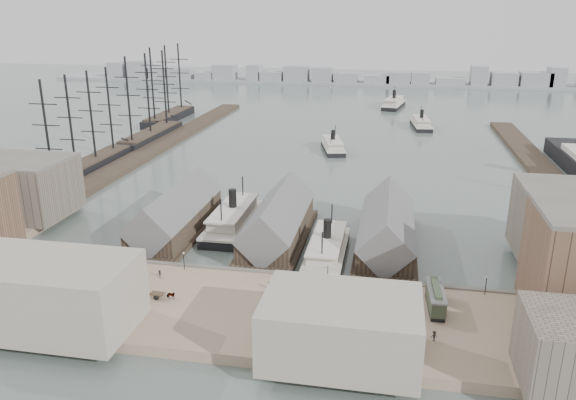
% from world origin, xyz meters
% --- Properties ---
extents(ground, '(900.00, 900.00, 0.00)m').
position_xyz_m(ground, '(0.00, 0.00, 0.00)').
color(ground, '#4D5955').
rests_on(ground, ground).
extents(quay, '(180.00, 30.00, 2.00)m').
position_xyz_m(quay, '(0.00, -20.00, 1.00)').
color(quay, '#8B745E').
rests_on(quay, ground).
extents(seawall, '(180.00, 1.20, 2.30)m').
position_xyz_m(seawall, '(0.00, -5.20, 1.15)').
color(seawall, '#59544C').
rests_on(seawall, ground).
extents(west_wharf, '(10.00, 220.00, 1.60)m').
position_xyz_m(west_wharf, '(-68.00, 100.00, 0.80)').
color(west_wharf, '#2D231C').
rests_on(west_wharf, ground).
extents(east_wharf, '(10.00, 180.00, 1.60)m').
position_xyz_m(east_wharf, '(78.00, 90.00, 0.80)').
color(east_wharf, '#2D231C').
rests_on(east_wharf, ground).
extents(ferry_shed_west, '(14.00, 42.00, 12.60)m').
position_xyz_m(ferry_shed_west, '(-26.00, 16.88, 4.64)').
color(ferry_shed_west, '#2D231C').
rests_on(ferry_shed_west, ground).
extents(ferry_shed_center, '(14.00, 42.00, 12.60)m').
position_xyz_m(ferry_shed_center, '(0.00, 16.88, 4.64)').
color(ferry_shed_center, '#2D231C').
rests_on(ferry_shed_center, ground).
extents(ferry_shed_east, '(14.00, 42.00, 12.60)m').
position_xyz_m(ferry_shed_east, '(26.00, 16.88, 4.64)').
color(ferry_shed_east, '#2D231C').
rests_on(ferry_shed_east, ground).
extents(warehouse_west_back, '(26.00, 20.00, 14.00)m').
position_xyz_m(warehouse_west_back, '(-70.00, 18.00, 9.00)').
color(warehouse_west_back, '#60564C').
rests_on(warehouse_west_back, west_land).
extents(street_bldg_center, '(24.00, 16.00, 10.00)m').
position_xyz_m(street_bldg_center, '(20.00, -32.00, 7.00)').
color(street_bldg_center, gray).
rests_on(street_bldg_center, quay).
extents(street_bldg_west, '(30.00, 16.00, 12.00)m').
position_xyz_m(street_bldg_west, '(-30.00, -32.00, 8.00)').
color(street_bldg_west, gray).
rests_on(street_bldg_west, quay).
extents(lamp_post_far_w, '(0.44, 0.44, 3.92)m').
position_xyz_m(lamp_post_far_w, '(-45.00, -7.00, 4.71)').
color(lamp_post_far_w, black).
rests_on(lamp_post_far_w, quay).
extents(lamp_post_near_w, '(0.44, 0.44, 3.92)m').
position_xyz_m(lamp_post_near_w, '(-15.00, -7.00, 4.71)').
color(lamp_post_near_w, black).
rests_on(lamp_post_near_w, quay).
extents(lamp_post_near_e, '(0.44, 0.44, 3.92)m').
position_xyz_m(lamp_post_near_e, '(15.00, -7.00, 4.71)').
color(lamp_post_near_e, black).
rests_on(lamp_post_near_e, quay).
extents(lamp_post_far_e, '(0.44, 0.44, 3.92)m').
position_xyz_m(lamp_post_far_e, '(45.00, -7.00, 4.71)').
color(lamp_post_far_e, black).
rests_on(lamp_post_far_e, quay).
extents(far_shore, '(500.00, 40.00, 15.72)m').
position_xyz_m(far_shore, '(-2.07, 334.14, 3.91)').
color(far_shore, gray).
rests_on(far_shore, ground).
extents(ferry_docked_west, '(9.21, 30.69, 10.96)m').
position_xyz_m(ferry_docked_west, '(-13.00, 22.89, 2.57)').
color(ferry_docked_west, black).
rests_on(ferry_docked_west, ground).
extents(ferry_docked_east, '(8.36, 27.88, 9.96)m').
position_xyz_m(ferry_docked_east, '(13.00, 8.27, 2.33)').
color(ferry_docked_east, black).
rests_on(ferry_docked_east, ground).
extents(ferry_open_near, '(13.01, 25.64, 8.78)m').
position_xyz_m(ferry_open_near, '(2.77, 112.49, 2.06)').
color(ferry_open_near, black).
rests_on(ferry_open_near, ground).
extents(ferry_open_mid, '(10.47, 26.56, 9.24)m').
position_xyz_m(ferry_open_mid, '(39.28, 167.02, 2.17)').
color(ferry_open_mid, black).
rests_on(ferry_open_mid, ground).
extents(ferry_open_far, '(14.17, 31.22, 10.75)m').
position_xyz_m(ferry_open_far, '(25.71, 225.17, 2.52)').
color(ferry_open_far, black).
rests_on(ferry_open_far, ground).
extents(sailing_ship_near, '(8.28, 57.04, 34.04)m').
position_xyz_m(sailing_ship_near, '(-77.92, 64.86, 2.50)').
color(sailing_ship_near, black).
rests_on(sailing_ship_near, ground).
extents(sailing_ship_mid, '(8.95, 51.72, 36.80)m').
position_xyz_m(sailing_ship_mid, '(-76.94, 116.80, 2.64)').
color(sailing_ship_mid, black).
rests_on(sailing_ship_mid, ground).
extents(sailing_ship_far, '(9.10, 50.53, 37.39)m').
position_xyz_m(sailing_ship_far, '(-86.87, 161.88, 2.70)').
color(sailing_ship_far, black).
rests_on(sailing_ship_far, ground).
extents(tram, '(3.36, 10.86, 3.82)m').
position_xyz_m(tram, '(35.36, -13.97, 3.95)').
color(tram, black).
rests_on(tram, quay).
extents(horse_cart_left, '(4.73, 2.22, 1.44)m').
position_xyz_m(horse_cart_left, '(-30.95, -17.77, 2.76)').
color(horse_cart_left, black).
rests_on(horse_cart_left, quay).
extents(horse_cart_center, '(4.89, 1.66, 1.57)m').
position_xyz_m(horse_cart_center, '(-13.70, -19.73, 2.80)').
color(horse_cart_center, black).
rests_on(horse_cart_center, quay).
extents(horse_cart_right, '(4.69, 3.41, 1.46)m').
position_xyz_m(horse_cart_right, '(18.50, -22.31, 2.76)').
color(horse_cart_right, black).
rests_on(horse_cart_right, quay).
extents(pedestrian_0, '(0.76, 0.76, 1.70)m').
position_xyz_m(pedestrian_0, '(-51.72, -9.88, 2.85)').
color(pedestrian_0, black).
rests_on(pedestrian_0, quay).
extents(pedestrian_1, '(0.97, 0.84, 1.70)m').
position_xyz_m(pedestrian_1, '(-40.80, -19.20, 2.85)').
color(pedestrian_1, black).
rests_on(pedestrian_1, quay).
extents(pedestrian_2, '(1.21, 0.93, 1.66)m').
position_xyz_m(pedestrian_2, '(-18.50, -11.53, 2.83)').
color(pedestrian_2, black).
rests_on(pedestrian_2, quay).
extents(pedestrian_3, '(0.87, 1.05, 1.68)m').
position_xyz_m(pedestrian_3, '(-21.64, -21.89, 2.84)').
color(pedestrian_3, black).
rests_on(pedestrian_3, quay).
extents(pedestrian_4, '(0.91, 0.80, 1.57)m').
position_xyz_m(pedestrian_4, '(4.27, -12.11, 2.78)').
color(pedestrian_4, black).
rests_on(pedestrian_4, quay).
extents(pedestrian_5, '(0.68, 0.53, 1.74)m').
position_xyz_m(pedestrian_5, '(10.57, -17.51, 2.87)').
color(pedestrian_5, black).
rests_on(pedestrian_5, quay).
extents(pedestrian_6, '(1.01, 0.94, 1.66)m').
position_xyz_m(pedestrian_6, '(17.41, -13.91, 2.83)').
color(pedestrian_6, black).
rests_on(pedestrian_6, quay).
extents(pedestrian_7, '(1.30, 0.97, 1.78)m').
position_xyz_m(pedestrian_7, '(34.59, -24.85, 2.89)').
color(pedestrian_7, black).
rests_on(pedestrian_7, quay).
extents(pedestrian_8, '(0.70, 1.08, 1.71)m').
position_xyz_m(pedestrian_8, '(35.65, -10.35, 2.85)').
color(pedestrian_8, black).
rests_on(pedestrian_8, quay).
extents(pedestrian_9, '(0.76, 0.99, 1.80)m').
position_xyz_m(pedestrian_9, '(47.55, -20.77, 2.90)').
color(pedestrian_9, black).
rests_on(pedestrian_9, quay).
extents(pedestrian_10, '(0.43, 0.95, 1.59)m').
position_xyz_m(pedestrian_10, '(-38.17, -23.69, 2.79)').
color(pedestrian_10, black).
rests_on(pedestrian_10, quay).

